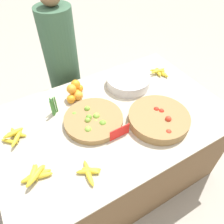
{
  "coord_description": "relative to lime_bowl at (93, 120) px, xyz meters",
  "views": [
    {
      "loc": [
        -0.58,
        -0.99,
        1.99
      ],
      "look_at": [
        0.0,
        0.0,
        0.83
      ],
      "focal_mm": 35.0,
      "sensor_mm": 36.0,
      "label": 1
    }
  ],
  "objects": [
    {
      "name": "veg_bundle",
      "position": [
        -0.22,
        0.23,
        0.05
      ],
      "size": [
        0.05,
        0.05,
        0.15
      ],
      "color": "#4C8E42",
      "rests_on": "market_table"
    },
    {
      "name": "banana_bunch_front_left",
      "position": [
        -0.54,
        0.14,
        0.0
      ],
      "size": [
        0.18,
        0.2,
        0.06
      ],
      "color": "yellow",
      "rests_on": "market_table"
    },
    {
      "name": "vendor_person",
      "position": [
        0.07,
        0.8,
        -0.1
      ],
      "size": [
        0.31,
        0.31,
        1.52
      ],
      "color": "#385B42",
      "rests_on": "ground_plane"
    },
    {
      "name": "banana_bunch_front_right",
      "position": [
        -0.21,
        -0.36,
        -0.01
      ],
      "size": [
        0.15,
        0.19,
        0.03
      ],
      "color": "yellow",
      "rests_on": "market_table"
    },
    {
      "name": "orange_pile",
      "position": [
        0.0,
        0.33,
        0.03
      ],
      "size": [
        0.18,
        0.16,
        0.13
      ],
      "color": "orange",
      "rests_on": "market_table"
    },
    {
      "name": "price_sign",
      "position": [
        0.09,
        -0.21,
        0.02
      ],
      "size": [
        0.16,
        0.01,
        0.09
      ],
      "rotation": [
        0.0,
        0.0,
        0.01
      ],
      "color": "red",
      "rests_on": "market_table"
    },
    {
      "name": "ground_plane",
      "position": [
        0.15,
        -0.02,
        -0.81
      ],
      "size": [
        12.0,
        12.0,
        0.0
      ],
      "primitive_type": "plane",
      "color": "#ADA599"
    },
    {
      "name": "banana_bunch_middle_right",
      "position": [
        0.81,
        0.23,
        -0.0
      ],
      "size": [
        0.15,
        0.17,
        0.05
      ],
      "color": "yellow",
      "rests_on": "market_table"
    },
    {
      "name": "banana_bunch_middle_left",
      "position": [
        -0.5,
        -0.23,
        0.0
      ],
      "size": [
        0.19,
        0.17,
        0.06
      ],
      "color": "yellow",
      "rests_on": "market_table"
    },
    {
      "name": "tomato_basket",
      "position": [
        0.42,
        -0.24,
        0.01
      ],
      "size": [
        0.45,
        0.45,
        0.1
      ],
      "color": "olive",
      "rests_on": "market_table"
    },
    {
      "name": "market_table",
      "position": [
        0.15,
        -0.02,
        -0.41
      ],
      "size": [
        1.74,
        1.12,
        0.78
      ],
      "color": "brown",
      "rests_on": "ground_plane"
    },
    {
      "name": "lime_bowl",
      "position": [
        0.0,
        0.0,
        0.0
      ],
      "size": [
        0.43,
        0.43,
        0.08
      ],
      "color": "olive",
      "rests_on": "market_table"
    },
    {
      "name": "metal_bowl",
      "position": [
        0.47,
        0.24,
        0.02
      ],
      "size": [
        0.38,
        0.38,
        0.08
      ],
      "color": "silver",
      "rests_on": "market_table"
    }
  ]
}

